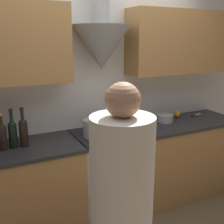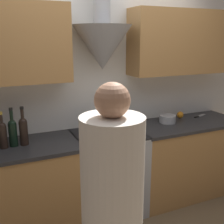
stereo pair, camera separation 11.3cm
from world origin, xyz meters
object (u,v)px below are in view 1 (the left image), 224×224
(orange_fruit, at_px, (177,114))
(person_foreground_left, at_px, (122,211))
(mixing_bowl, at_px, (122,129))
(stove_range, at_px, (108,173))
(saucepan, at_px, (165,118))
(wine_bottle_7, at_px, (23,131))
(wine_bottle_6, at_px, (13,133))
(wine_bottle_5, at_px, (2,135))
(stock_pot, at_px, (95,128))

(orange_fruit, height_order, person_foreground_left, person_foreground_left)
(mixing_bowl, xyz_separation_m, orange_fruit, (0.88, 0.19, 0.00))
(stove_range, height_order, saucepan, saucepan)
(person_foreground_left, bearing_deg, wine_bottle_7, 104.37)
(wine_bottle_6, height_order, orange_fruit, wine_bottle_6)
(wine_bottle_5, bearing_deg, mixing_bowl, -1.68)
(wine_bottle_7, xyz_separation_m, saucepan, (1.60, 0.05, -0.10))
(orange_fruit, xyz_separation_m, person_foreground_left, (-1.53, -1.40, -0.04))
(person_foreground_left, bearing_deg, stove_range, 67.86)
(orange_fruit, height_order, saucepan, saucepan)
(wine_bottle_5, distance_m, stock_pot, 0.85)
(mixing_bowl, height_order, person_foreground_left, person_foreground_left)
(mixing_bowl, bearing_deg, person_foreground_left, -118.57)
(wine_bottle_7, bearing_deg, mixing_bowl, -2.64)
(wine_bottle_7, bearing_deg, wine_bottle_5, -176.37)
(stock_pot, bearing_deg, wine_bottle_6, 176.14)
(stock_pot, bearing_deg, stove_range, 10.14)
(wine_bottle_7, distance_m, person_foreground_left, 1.30)
(stock_pot, distance_m, person_foreground_left, 1.26)
(wine_bottle_7, bearing_deg, wine_bottle_6, 177.60)
(wine_bottle_7, relative_size, saucepan, 1.90)
(saucepan, distance_m, person_foreground_left, 1.83)
(wine_bottle_7, xyz_separation_m, stock_pot, (0.67, -0.05, -0.06))
(stock_pot, xyz_separation_m, mixing_bowl, (0.31, 0.00, -0.05))
(stove_range, bearing_deg, wine_bottle_5, 179.53)
(orange_fruit, xyz_separation_m, saucepan, (-0.25, -0.10, 0.00))
(saucepan, bearing_deg, wine_bottle_6, -178.40)
(wine_bottle_5, bearing_deg, stock_pot, -2.45)
(stove_range, bearing_deg, person_foreground_left, -112.14)
(wine_bottle_5, bearing_deg, wine_bottle_6, 9.98)
(mixing_bowl, bearing_deg, stove_range, 170.68)
(stove_range, xyz_separation_m, person_foreground_left, (-0.50, -1.23, 0.44))
(wine_bottle_7, xyz_separation_m, person_foreground_left, (0.32, -1.25, -0.15))
(wine_bottle_6, height_order, saucepan, wine_bottle_6)
(wine_bottle_5, distance_m, orange_fruit, 2.04)
(stove_range, bearing_deg, orange_fruit, 9.15)
(wine_bottle_7, relative_size, stock_pot, 1.59)
(stock_pot, xyz_separation_m, person_foreground_left, (-0.35, -1.21, -0.09))
(stove_range, relative_size, saucepan, 4.80)
(person_foreground_left, bearing_deg, saucepan, 45.54)
(wine_bottle_7, bearing_deg, stock_pot, -4.07)
(orange_fruit, distance_m, saucepan, 0.27)
(wine_bottle_5, xyz_separation_m, wine_bottle_6, (0.09, 0.02, 0.01))
(stove_range, xyz_separation_m, wine_bottle_6, (-0.92, 0.02, 0.59))
(stove_range, relative_size, wine_bottle_5, 2.71)
(stock_pot, xyz_separation_m, orange_fruit, (1.19, 0.19, -0.05))
(orange_fruit, relative_size, person_foreground_left, 0.05)
(stock_pot, relative_size, orange_fruit, 2.81)
(mixing_bowl, relative_size, orange_fruit, 3.12)
(wine_bottle_6, bearing_deg, stock_pot, -3.86)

